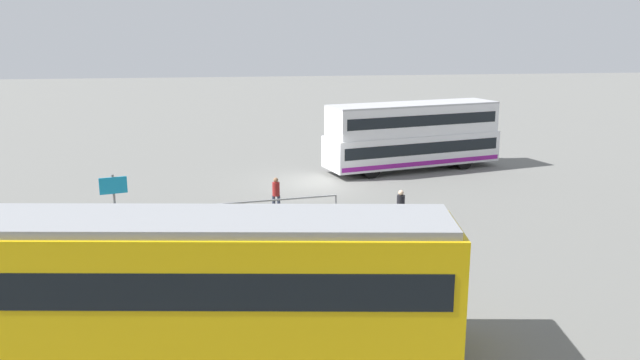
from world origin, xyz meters
name	(u,v)px	position (x,y,z in m)	size (l,w,h in m)	color
ground_plane	(321,185)	(0.00, 0.00, 0.00)	(160.00, 160.00, 0.00)	slate
double_decker_bus	(413,136)	(-5.69, -2.89, 1.94)	(10.50, 4.91, 3.80)	white
tram_yellow	(134,281)	(7.20, 16.25, 1.77)	(16.01, 5.03, 3.42)	#E5B70C
pedestrian_near_railing	(276,193)	(2.74, 4.82, 0.91)	(0.38, 0.38, 1.59)	#33384C
pedestrian_crossing	(401,207)	(-1.97, 7.85, 0.92)	(0.41, 0.41, 1.61)	#33384C
pedestrian_railing	(244,210)	(4.20, 6.71, 0.74)	(7.76, 1.14, 1.08)	gray
info_sign	(114,193)	(9.21, 6.61, 1.61)	(1.02, 0.31, 2.34)	slate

